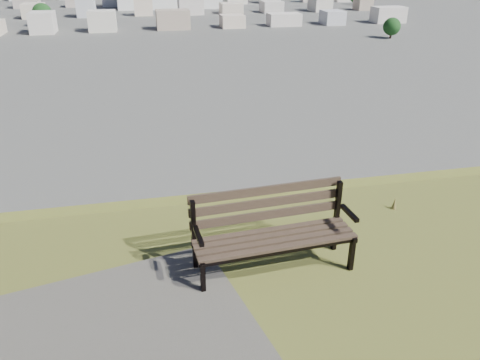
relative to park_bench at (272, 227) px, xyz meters
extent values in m
cube|color=#402E25|center=(0.02, -0.31, -0.10)|extent=(1.94, 0.22, 0.04)
cube|color=#402E25|center=(0.01, -0.18, -0.10)|extent=(1.94, 0.22, 0.04)
cube|color=#402E25|center=(0.00, -0.05, -0.10)|extent=(1.94, 0.22, 0.04)
cube|color=#402E25|center=(-0.01, 0.08, -0.10)|extent=(1.94, 0.22, 0.04)
cube|color=#402E25|center=(-0.01, 0.17, 0.07)|extent=(1.94, 0.17, 0.11)
cube|color=#402E25|center=(-0.01, 0.20, 0.23)|extent=(1.94, 0.17, 0.11)
cube|color=#402E25|center=(-0.01, 0.22, 0.39)|extent=(1.94, 0.17, 0.11)
cube|color=black|center=(-0.90, -0.39, -0.34)|extent=(0.06, 0.07, 0.47)
cube|color=black|center=(-0.93, 0.07, -0.08)|extent=(0.06, 0.07, 0.99)
cube|color=black|center=(-0.92, -0.17, -0.13)|extent=(0.09, 0.54, 0.05)
cube|color=black|center=(-0.91, -0.23, 0.14)|extent=(0.08, 0.39, 0.05)
cube|color=black|center=(0.95, -0.27, -0.34)|extent=(0.06, 0.07, 0.47)
cube|color=black|center=(0.92, 0.20, -0.08)|extent=(0.06, 0.07, 0.99)
cube|color=black|center=(0.93, -0.05, -0.13)|extent=(0.09, 0.54, 0.05)
cube|color=black|center=(0.94, -0.10, 0.14)|extent=(0.08, 0.39, 0.05)
cube|color=black|center=(0.02, -0.32, -0.15)|extent=(1.94, 0.17, 0.04)
cube|color=black|center=(-0.01, 0.09, -0.15)|extent=(1.94, 0.17, 0.04)
cone|color=brown|center=(2.24, 1.02, -0.48)|extent=(0.08, 0.08, 0.18)
cube|color=silver|center=(18.36, 282.75, -22.38)|extent=(57.46, 24.33, 6.38)
cube|color=#AB9C92|center=(-36.16, 197.82, -22.07)|extent=(11.00, 11.00, 7.00)
cube|color=beige|center=(-12.16, 197.82, -22.07)|extent=(11.00, 11.00, 7.00)
cube|color=#B7B7BC|center=(11.84, 197.82, -22.07)|extent=(11.00, 11.00, 7.00)
cube|color=beige|center=(35.84, 197.82, -22.07)|extent=(11.00, 11.00, 7.00)
cube|color=tan|center=(59.84, 197.82, -22.07)|extent=(11.00, 11.00, 7.00)
cube|color=beige|center=(83.84, 197.82, -22.07)|extent=(11.00, 11.00, 7.00)
cube|color=beige|center=(107.84, 197.82, -22.07)|extent=(11.00, 11.00, 7.00)
cube|color=#B7B7BC|center=(-48.16, 247.82, -22.07)|extent=(11.00, 11.00, 7.00)
cube|color=beige|center=(-24.16, 247.82, -22.07)|extent=(11.00, 11.00, 7.00)
cube|color=tan|center=(-0.16, 247.82, -22.07)|extent=(11.00, 11.00, 7.00)
cube|color=beige|center=(23.84, 247.82, -22.07)|extent=(11.00, 11.00, 7.00)
cube|color=beige|center=(47.84, 247.82, -22.07)|extent=(11.00, 11.00, 7.00)
cube|color=beige|center=(71.84, 247.82, -22.07)|extent=(11.00, 11.00, 7.00)
cube|color=#AB9C92|center=(95.84, 247.82, -22.07)|extent=(11.00, 11.00, 7.00)
cube|color=beige|center=(119.84, 247.82, -22.07)|extent=(11.00, 11.00, 7.00)
cube|color=beige|center=(-60.16, 297.82, -22.07)|extent=(11.00, 11.00, 7.00)
cube|color=beige|center=(-36.16, 297.82, -22.07)|extent=(11.00, 11.00, 7.00)
cube|color=beige|center=(-12.16, 297.82, -22.07)|extent=(11.00, 11.00, 7.00)
cylinder|color=#312118|center=(89.84, 157.82, -24.52)|extent=(0.80, 0.80, 2.10)
sphere|color=black|center=(89.84, 157.82, -21.37)|extent=(6.30, 6.30, 6.30)
cylinder|color=#312118|center=(-40.16, 217.82, -24.22)|extent=(0.80, 0.80, 2.70)
sphere|color=black|center=(-40.16, 217.82, -20.17)|extent=(8.10, 8.10, 8.10)
cylinder|color=#312118|center=(129.84, 277.82, -24.60)|extent=(0.80, 0.80, 1.95)
cylinder|color=#312118|center=(39.84, 297.82, -24.52)|extent=(0.80, 0.80, 2.10)
camera|label=1|loc=(-1.37, -4.62, 2.97)|focal=35.00mm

